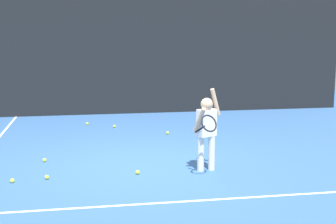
{
  "coord_description": "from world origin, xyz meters",
  "views": [
    {
      "loc": [
        -0.91,
        -7.67,
        2.23
      ],
      "look_at": [
        0.49,
        0.36,
        0.85
      ],
      "focal_mm": 49.77,
      "sensor_mm": 36.0,
      "label": 1
    }
  ],
  "objects_px": {
    "tennis_ball_3": "(12,181)",
    "tennis_ball_4": "(138,172)",
    "tennis_ball_2": "(168,133)",
    "tennis_ball_6": "(87,124)",
    "tennis_player": "(207,127)",
    "tennis_ball_0": "(47,177)",
    "tennis_ball_7": "(114,126)",
    "tennis_ball_1": "(44,160)"
  },
  "relations": [
    {
      "from": "tennis_player",
      "to": "tennis_ball_7",
      "type": "bearing_deg",
      "value": 84.83
    },
    {
      "from": "tennis_ball_0",
      "to": "tennis_ball_3",
      "type": "xyz_separation_m",
      "value": [
        -0.5,
        -0.09,
        0.0
      ]
    },
    {
      "from": "tennis_ball_3",
      "to": "tennis_ball_4",
      "type": "xyz_separation_m",
      "value": [
        1.91,
        0.1,
        0.0
      ]
    },
    {
      "from": "tennis_ball_4",
      "to": "tennis_player",
      "type": "bearing_deg",
      "value": 0.55
    },
    {
      "from": "tennis_player",
      "to": "tennis_ball_7",
      "type": "distance_m",
      "value": 4.09
    },
    {
      "from": "tennis_ball_3",
      "to": "tennis_ball_2",
      "type": "bearing_deg",
      "value": 45.81
    },
    {
      "from": "tennis_ball_4",
      "to": "tennis_ball_6",
      "type": "xyz_separation_m",
      "value": [
        -0.78,
        4.28,
        0.0
      ]
    },
    {
      "from": "tennis_player",
      "to": "tennis_ball_1",
      "type": "distance_m",
      "value": 2.93
    },
    {
      "from": "tennis_ball_2",
      "to": "tennis_ball_6",
      "type": "relative_size",
      "value": 1.0
    },
    {
      "from": "tennis_player",
      "to": "tennis_ball_2",
      "type": "bearing_deg",
      "value": 69.27
    },
    {
      "from": "tennis_ball_1",
      "to": "tennis_ball_4",
      "type": "xyz_separation_m",
      "value": [
        1.54,
        -1.01,
        0.0
      ]
    },
    {
      "from": "tennis_ball_2",
      "to": "tennis_ball_3",
      "type": "height_order",
      "value": "same"
    },
    {
      "from": "tennis_ball_1",
      "to": "tennis_ball_6",
      "type": "xyz_separation_m",
      "value": [
        0.75,
        3.27,
        0.0
      ]
    },
    {
      "from": "tennis_player",
      "to": "tennis_ball_0",
      "type": "relative_size",
      "value": 20.46
    },
    {
      "from": "tennis_ball_1",
      "to": "tennis_ball_2",
      "type": "bearing_deg",
      "value": 36.6
    },
    {
      "from": "tennis_player",
      "to": "tennis_ball_6",
      "type": "xyz_separation_m",
      "value": [
        -1.92,
        4.27,
        -0.69
      ]
    },
    {
      "from": "tennis_ball_6",
      "to": "tennis_ball_1",
      "type": "bearing_deg",
      "value": -102.95
    },
    {
      "from": "tennis_ball_0",
      "to": "tennis_ball_2",
      "type": "height_order",
      "value": "same"
    },
    {
      "from": "tennis_player",
      "to": "tennis_ball_1",
      "type": "relative_size",
      "value": 20.46
    },
    {
      "from": "tennis_ball_2",
      "to": "tennis_ball_4",
      "type": "xyz_separation_m",
      "value": [
        -0.98,
        -2.88,
        0.0
      ]
    },
    {
      "from": "tennis_ball_1",
      "to": "tennis_ball_6",
      "type": "distance_m",
      "value": 3.36
    },
    {
      "from": "tennis_player",
      "to": "tennis_ball_3",
      "type": "distance_m",
      "value": 3.13
    },
    {
      "from": "tennis_ball_1",
      "to": "tennis_player",
      "type": "bearing_deg",
      "value": -20.47
    },
    {
      "from": "tennis_ball_3",
      "to": "tennis_ball_4",
      "type": "relative_size",
      "value": 1.0
    },
    {
      "from": "tennis_ball_2",
      "to": "tennis_ball_3",
      "type": "relative_size",
      "value": 1.0
    },
    {
      "from": "tennis_ball_2",
      "to": "tennis_ball_3",
      "type": "xyz_separation_m",
      "value": [
        -2.9,
        -2.98,
        0.0
      ]
    },
    {
      "from": "tennis_ball_2",
      "to": "tennis_ball_4",
      "type": "distance_m",
      "value": 3.04
    },
    {
      "from": "tennis_ball_7",
      "to": "tennis_ball_0",
      "type": "bearing_deg",
      "value": -108.25
    },
    {
      "from": "tennis_ball_2",
      "to": "tennis_ball_7",
      "type": "height_order",
      "value": "same"
    },
    {
      "from": "tennis_ball_6",
      "to": "tennis_ball_7",
      "type": "relative_size",
      "value": 1.0
    },
    {
      "from": "tennis_ball_3",
      "to": "tennis_player",
      "type": "bearing_deg",
      "value": 2.15
    },
    {
      "from": "tennis_ball_0",
      "to": "tennis_ball_2",
      "type": "distance_m",
      "value": 3.76
    },
    {
      "from": "tennis_ball_0",
      "to": "tennis_ball_7",
      "type": "xyz_separation_m",
      "value": [
        1.27,
        3.85,
        0.0
      ]
    },
    {
      "from": "tennis_ball_2",
      "to": "tennis_ball_0",
      "type": "bearing_deg",
      "value": -129.65
    },
    {
      "from": "tennis_player",
      "to": "tennis_ball_1",
      "type": "bearing_deg",
      "value": 135.88
    },
    {
      "from": "tennis_ball_6",
      "to": "tennis_ball_7",
      "type": "height_order",
      "value": "same"
    },
    {
      "from": "tennis_ball_4",
      "to": "tennis_ball_1",
      "type": "bearing_deg",
      "value": 146.77
    },
    {
      "from": "tennis_ball_2",
      "to": "tennis_ball_3",
      "type": "distance_m",
      "value": 4.16
    },
    {
      "from": "tennis_ball_1",
      "to": "tennis_ball_4",
      "type": "bearing_deg",
      "value": -33.23
    },
    {
      "from": "tennis_player",
      "to": "tennis_ball_3",
      "type": "height_order",
      "value": "tennis_player"
    },
    {
      "from": "tennis_ball_1",
      "to": "tennis_ball_3",
      "type": "distance_m",
      "value": 1.17
    },
    {
      "from": "tennis_ball_3",
      "to": "tennis_ball_6",
      "type": "height_order",
      "value": "same"
    }
  ]
}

